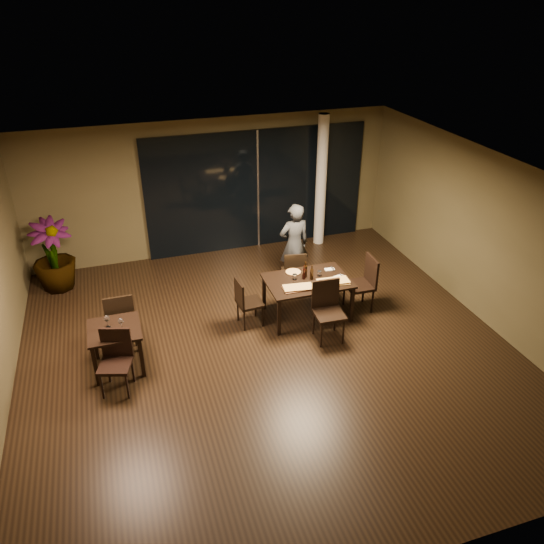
{
  "coord_description": "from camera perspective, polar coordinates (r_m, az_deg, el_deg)",
  "views": [
    {
      "loc": [
        -2.14,
        -6.86,
        5.45
      ],
      "look_at": [
        0.31,
        0.76,
        1.05
      ],
      "focal_mm": 35.0,
      "sensor_mm": 36.0,
      "label": 1
    }
  ],
  "objects": [
    {
      "name": "ground",
      "position": [
        9.02,
        -0.42,
        -8.37
      ],
      "size": [
        8.0,
        8.0,
        0.0
      ],
      "primitive_type": "plane",
      "color": "black",
      "rests_on": "ground"
    },
    {
      "name": "wall_back",
      "position": [
        11.8,
        -6.43,
        9.07
      ],
      "size": [
        8.0,
        0.1,
        3.0
      ],
      "primitive_type": "cube",
      "color": "#4B4328",
      "rests_on": "ground"
    },
    {
      "name": "wall_front",
      "position": [
        5.3,
        13.69,
        -20.52
      ],
      "size": [
        8.0,
        0.1,
        3.0
      ],
      "primitive_type": "cube",
      "color": "#4B4328",
      "rests_on": "ground"
    },
    {
      "name": "wall_right",
      "position": [
        10.05,
        22.21,
        3.42
      ],
      "size": [
        0.1,
        8.0,
        3.0
      ],
      "primitive_type": "cube",
      "color": "#4B4328",
      "rests_on": "ground"
    },
    {
      "name": "ceiling",
      "position": [
        7.59,
        -0.5,
        10.12
      ],
      "size": [
        8.0,
        8.0,
        0.04
      ],
      "primitive_type": "cube",
      "color": "silver",
      "rests_on": "wall_back"
    },
    {
      "name": "window_panel",
      "position": [
        11.99,
        -1.57,
        8.8
      ],
      "size": [
        5.0,
        0.06,
        2.7
      ],
      "primitive_type": "cube",
      "color": "black",
      "rests_on": "ground"
    },
    {
      "name": "column",
      "position": [
        12.11,
        5.3,
        9.65
      ],
      "size": [
        0.24,
        0.24,
        3.0
      ],
      "primitive_type": "cylinder",
      "color": "silver",
      "rests_on": "ground"
    },
    {
      "name": "main_table",
      "position": [
        9.56,
        3.85,
        -1.24
      ],
      "size": [
        1.5,
        1.0,
        0.75
      ],
      "color": "black",
      "rests_on": "ground"
    },
    {
      "name": "side_table",
      "position": [
        8.64,
        -16.53,
        -6.54
      ],
      "size": [
        0.8,
        0.8,
        0.75
      ],
      "color": "black",
      "rests_on": "ground"
    },
    {
      "name": "chair_main_far",
      "position": [
        10.3,
        2.39,
        0.15
      ],
      "size": [
        0.5,
        0.5,
        0.92
      ],
      "rotation": [
        0.0,
        0.0,
        2.96
      ],
      "color": "black",
      "rests_on": "ground"
    },
    {
      "name": "chair_main_near",
      "position": [
        9.08,
        5.97,
        -3.76
      ],
      "size": [
        0.51,
        0.51,
        1.05
      ],
      "rotation": [
        0.0,
        0.0,
        -0.05
      ],
      "color": "black",
      "rests_on": "ground"
    },
    {
      "name": "chair_main_left",
      "position": [
        9.37,
        -2.87,
        -3.06
      ],
      "size": [
        0.46,
        0.46,
        0.91
      ],
      "rotation": [
        0.0,
        0.0,
        1.66
      ],
      "color": "black",
      "rests_on": "ground"
    },
    {
      "name": "chair_main_right",
      "position": [
        9.94,
        9.89,
        -0.93
      ],
      "size": [
        0.5,
        0.5,
        1.05
      ],
      "rotation": [
        0.0,
        0.0,
        -1.6
      ],
      "color": "black",
      "rests_on": "ground"
    },
    {
      "name": "chair_side_far",
      "position": [
        9.18,
        -16.0,
        -4.61
      ],
      "size": [
        0.47,
        0.47,
        1.02
      ],
      "rotation": [
        0.0,
        0.0,
        3.14
      ],
      "color": "black",
      "rests_on": "ground"
    },
    {
      "name": "chair_side_near",
      "position": [
        8.3,
        -16.44,
        -8.77
      ],
      "size": [
        0.57,
        0.57,
        0.99
      ],
      "rotation": [
        0.0,
        0.0,
        -0.3
      ],
      "color": "black",
      "rests_on": "ground"
    },
    {
      "name": "diner",
      "position": [
        10.55,
        2.4,
        2.97
      ],
      "size": [
        0.6,
        0.42,
        1.71
      ],
      "primitive_type": "imported",
      "rotation": [
        0.0,
        0.0,
        3.2
      ],
      "color": "#2C2E31",
      "rests_on": "ground"
    },
    {
      "name": "potted_plant",
      "position": [
        11.25,
        -22.5,
        1.65
      ],
      "size": [
        1.02,
        1.02,
        1.46
      ],
      "primitive_type": "imported",
      "rotation": [
        0.0,
        0.0,
        0.36
      ],
      "color": "#194517",
      "rests_on": "ground"
    },
    {
      "name": "pizza_board_left",
      "position": [
        9.24,
        2.82,
        -1.76
      ],
      "size": [
        0.53,
        0.27,
        0.01
      ],
      "primitive_type": "cube",
      "rotation": [
        0.0,
        0.0,
        -0.0
      ],
      "color": "#452716",
      "rests_on": "main_table"
    },
    {
      "name": "pizza_board_right",
      "position": [
        9.48,
        6.6,
        -1.08
      ],
      "size": [
        0.61,
        0.37,
        0.01
      ],
      "primitive_type": "cube",
      "rotation": [
        0.0,
        0.0,
        -0.16
      ],
      "color": "#4F3619",
      "rests_on": "main_table"
    },
    {
      "name": "oblong_pizza_left",
      "position": [
        9.23,
        2.82,
        -1.67
      ],
      "size": [
        0.52,
        0.29,
        0.02
      ],
      "primitive_type": null,
      "rotation": [
        0.0,
        0.0,
        -0.12
      ],
      "color": "#670D09",
      "rests_on": "pizza_board_left"
    },
    {
      "name": "oblong_pizza_right",
      "position": [
        9.47,
        6.6,
        -1.0
      ],
      "size": [
        0.56,
        0.28,
        0.02
      ],
      "primitive_type": null,
      "rotation": [
        0.0,
        0.0,
        -0.06
      ],
      "color": "maroon",
      "rests_on": "pizza_board_right"
    },
    {
      "name": "round_pizza",
      "position": [
        9.74,
        2.29,
        -0.01
      ],
      "size": [
        0.27,
        0.27,
        0.01
      ],
      "primitive_type": "cylinder",
      "color": "red",
      "rests_on": "main_table"
    },
    {
      "name": "bottle_a",
      "position": [
        9.49,
        3.46,
        -0.03
      ],
      "size": [
        0.06,
        0.06,
        0.26
      ],
      "primitive_type": null,
      "color": "black",
      "rests_on": "main_table"
    },
    {
      "name": "bottle_b",
      "position": [
        9.48,
        4.3,
        -0.05
      ],
      "size": [
        0.06,
        0.06,
        0.27
      ],
      "primitive_type": null,
      "color": "black",
      "rests_on": "main_table"
    },
    {
      "name": "bottle_c",
      "position": [
        9.54,
        3.6,
        0.28
      ],
      "size": [
        0.07,
        0.07,
        0.31
      ],
      "primitive_type": null,
      "color": "black",
      "rests_on": "main_table"
    },
    {
      "name": "tumbler_left",
      "position": [
        9.51,
        2.46,
        -0.51
      ],
      "size": [
        0.08,
        0.08,
        0.1
      ],
      "primitive_type": "cylinder",
      "color": "white",
      "rests_on": "main_table"
    },
    {
      "name": "tumbler_right",
      "position": [
        9.65,
        5.12,
        -0.15
      ],
      "size": [
        0.08,
        0.08,
        0.1
      ],
      "primitive_type": "cylinder",
      "color": "white",
      "rests_on": "main_table"
    },
    {
      "name": "napkin_near",
      "position": [
        9.66,
        7.21,
        -0.5
      ],
      "size": [
        0.2,
        0.14,
        0.01
      ],
      "primitive_type": "cube",
      "rotation": [
        0.0,
        0.0,
        0.23
      ],
      "color": "white",
      "rests_on": "main_table"
    },
    {
      "name": "napkin_far",
      "position": [
        9.89,
        6.21,
        0.29
      ],
      "size": [
        0.19,
        0.12,
        0.01
      ],
      "primitive_type": "cube",
      "rotation": [
        0.0,
        0.0,
        -0.09
      ],
      "color": "white",
      "rests_on": "main_table"
    },
    {
      "name": "wine_glass_a",
      "position": [
        8.57,
        -17.29,
        -5.13
      ],
      "size": [
        0.09,
        0.09,
        0.2
      ],
      "primitive_type": null,
      "color": "white",
      "rests_on": "side_table"
    },
    {
      "name": "wine_glass_b",
      "position": [
        8.48,
        -15.93,
        -5.4
      ],
      "size": [
        0.08,
        0.08,
        0.18
      ],
      "primitive_type": null,
      "color": "white",
      "rests_on": "side_table"
    },
    {
      "name": "side_napkin",
      "position": [
        8.36,
        -16.28,
        -6.69
      ],
      "size": [
        0.2,
        0.14,
        0.01
      ],
      "primitive_type": "cube",
      "rotation": [
        0.0,
        0.0,
        -0.18
      ],
      "color": "white",
      "rests_on": "side_table"
    }
  ]
}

